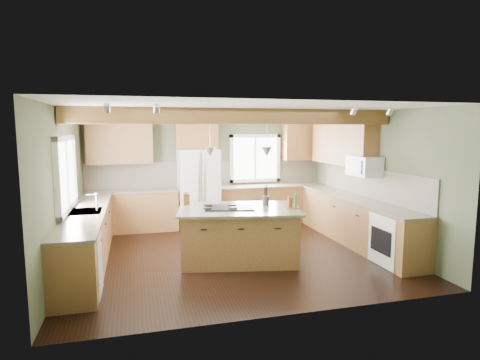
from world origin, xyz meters
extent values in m
plane|color=black|center=(0.00, 0.00, 0.00)|extent=(5.60, 5.60, 0.00)
plane|color=silver|center=(0.00, 0.00, 2.60)|extent=(5.60, 5.60, 0.00)
plane|color=#48533B|center=(0.00, 2.50, 1.30)|extent=(5.60, 0.00, 5.60)
plane|color=#48533B|center=(-2.80, 0.00, 1.30)|extent=(0.00, 5.00, 5.00)
plane|color=#48533B|center=(2.80, 0.00, 1.30)|extent=(0.00, 5.00, 5.00)
cube|color=brown|center=(0.00, -0.34, 2.47)|extent=(5.55, 0.26, 0.26)
cube|color=brown|center=(0.00, 2.40, 2.54)|extent=(5.55, 0.20, 0.10)
cube|color=brown|center=(0.00, 2.48, 1.21)|extent=(5.58, 0.03, 0.58)
cube|color=brown|center=(2.78, 0.05, 1.21)|extent=(0.03, 3.70, 0.58)
cube|color=brown|center=(-1.79, 2.20, 0.44)|extent=(2.02, 0.60, 0.88)
cube|color=#484235|center=(-1.79, 2.20, 0.90)|extent=(2.06, 0.64, 0.04)
cube|color=brown|center=(1.49, 2.20, 0.44)|extent=(2.62, 0.60, 0.88)
cube|color=#484235|center=(1.49, 2.20, 0.90)|extent=(2.66, 0.64, 0.04)
cube|color=brown|center=(-2.50, 0.05, 0.44)|extent=(0.60, 3.70, 0.88)
cube|color=#484235|center=(-2.50, 0.05, 0.90)|extent=(0.64, 3.74, 0.04)
cube|color=brown|center=(2.50, 0.05, 0.44)|extent=(0.60, 3.70, 0.88)
cube|color=#484235|center=(2.50, 0.05, 0.90)|extent=(0.64, 3.74, 0.04)
cube|color=brown|center=(-1.99, 2.33, 1.95)|extent=(1.40, 0.35, 0.90)
cube|color=brown|center=(-0.30, 2.33, 2.15)|extent=(0.96, 0.35, 0.70)
cube|color=brown|center=(2.62, 0.90, 1.95)|extent=(0.35, 2.20, 0.90)
cube|color=brown|center=(2.30, 2.33, 1.95)|extent=(0.90, 0.35, 0.90)
cube|color=white|center=(-2.78, 0.05, 1.55)|extent=(0.04, 1.60, 1.05)
cube|color=white|center=(1.15, 2.48, 1.55)|extent=(1.10, 0.04, 1.00)
cube|color=#262628|center=(-2.50, 0.05, 0.91)|extent=(0.50, 0.65, 0.03)
cylinder|color=#B2B2B7|center=(-2.32, 0.05, 1.05)|extent=(0.02, 0.02, 0.28)
cube|color=white|center=(-2.49, -1.25, 0.43)|extent=(0.60, 0.60, 0.84)
cube|color=white|center=(2.49, -1.25, 0.43)|extent=(0.60, 0.72, 0.84)
cube|color=white|center=(2.58, -0.05, 1.55)|extent=(0.40, 0.70, 0.38)
cone|color=#B2B2B7|center=(-0.46, -0.25, 1.88)|extent=(0.18, 0.18, 0.16)
cone|color=#B2B2B7|center=(0.47, -0.43, 1.88)|extent=(0.18, 0.18, 0.16)
cube|color=white|center=(-0.30, 2.12, 0.90)|extent=(0.90, 0.74, 1.80)
cube|color=brown|center=(0.01, -0.34, 0.44)|extent=(2.10, 1.51, 0.88)
cube|color=#484235|center=(0.01, -0.34, 0.90)|extent=(2.25, 1.66, 0.04)
cube|color=black|center=(-0.15, -0.31, 0.93)|extent=(0.92, 0.70, 0.02)
cube|color=#59321A|center=(-0.83, 0.19, 1.01)|extent=(0.12, 0.10, 0.18)
cylinder|color=#3E3731|center=(0.54, -0.20, 1.00)|extent=(0.13, 0.13, 0.16)
camera|label=1|loc=(-1.70, -6.85, 2.27)|focal=30.00mm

